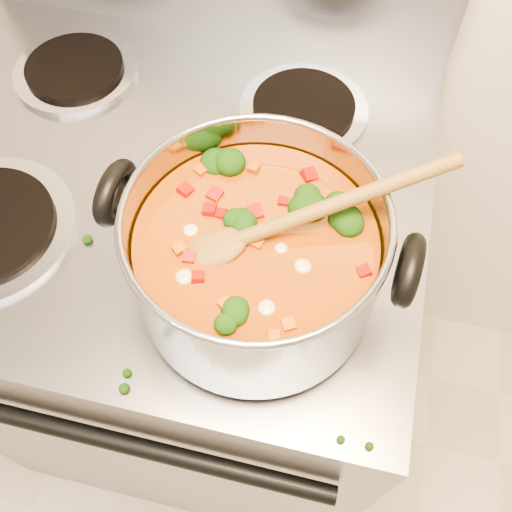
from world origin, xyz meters
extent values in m
cube|color=gray|center=(-0.04, 1.16, 0.46)|extent=(0.76, 0.66, 0.92)
cylinder|color=black|center=(-0.04, 0.82, 0.80)|extent=(0.64, 0.02, 0.02)
cylinder|color=#A5A5AD|center=(0.14, 1.01, 0.92)|extent=(0.23, 0.23, 0.01)
cylinder|color=black|center=(0.14, 1.01, 0.93)|extent=(0.18, 0.18, 0.01)
cylinder|color=#A5A5AD|center=(-0.22, 1.31, 0.92)|extent=(0.19, 0.19, 0.01)
cylinder|color=black|center=(-0.22, 1.31, 0.93)|extent=(0.15, 0.15, 0.01)
cylinder|color=#A5A5AD|center=(0.14, 1.31, 0.92)|extent=(0.19, 0.19, 0.01)
cylinder|color=black|center=(0.14, 1.31, 0.93)|extent=(0.15, 0.15, 0.01)
cylinder|color=#9B9CA3|center=(0.14, 1.00, 1.01)|extent=(0.27, 0.27, 0.14)
torus|color=#9B9CA3|center=(0.14, 1.00, 1.08)|extent=(0.27, 0.27, 0.01)
cylinder|color=#9A500E|center=(0.14, 1.00, 0.99)|extent=(0.25, 0.25, 0.11)
torus|color=black|center=(-0.02, 1.01, 1.06)|extent=(0.03, 0.08, 0.08)
torus|color=black|center=(0.29, 0.99, 1.06)|extent=(0.03, 0.08, 0.08)
ellipsoid|color=black|center=(0.16, 0.93, 1.04)|extent=(0.04, 0.04, 0.03)
ellipsoid|color=black|center=(0.09, 0.94, 1.04)|extent=(0.04, 0.04, 0.03)
ellipsoid|color=black|center=(0.19, 1.07, 1.04)|extent=(0.04, 0.04, 0.03)
ellipsoid|color=black|center=(0.14, 1.00, 1.04)|extent=(0.04, 0.04, 0.03)
ellipsoid|color=black|center=(0.16, 0.90, 1.04)|extent=(0.04, 0.04, 0.03)
ellipsoid|color=black|center=(0.16, 1.00, 1.04)|extent=(0.04, 0.04, 0.03)
ellipsoid|color=black|center=(0.15, 0.97, 1.04)|extent=(0.04, 0.04, 0.03)
ellipsoid|color=#9A0508|center=(0.16, 0.92, 1.04)|extent=(0.01, 0.01, 0.01)
ellipsoid|color=#9A0508|center=(0.22, 1.04, 1.04)|extent=(0.01, 0.01, 0.01)
ellipsoid|color=#9A0508|center=(0.05, 0.94, 1.04)|extent=(0.01, 0.01, 0.01)
ellipsoid|color=#9A0508|center=(0.06, 1.06, 1.04)|extent=(0.01, 0.01, 0.01)
ellipsoid|color=#9A0508|center=(0.10, 0.99, 1.04)|extent=(0.01, 0.01, 0.01)
ellipsoid|color=#9A0508|center=(0.23, 0.96, 1.04)|extent=(0.01, 0.01, 0.01)
ellipsoid|color=#9A0508|center=(0.14, 1.11, 1.04)|extent=(0.01, 0.01, 0.01)
ellipsoid|color=#9A0508|center=(0.17, 0.96, 1.04)|extent=(0.01, 0.01, 0.01)
ellipsoid|color=#9A0508|center=(0.06, 1.05, 1.04)|extent=(0.01, 0.01, 0.01)
ellipsoid|color=#9A0508|center=(0.16, 0.94, 1.04)|extent=(0.01, 0.01, 0.01)
ellipsoid|color=#9A0508|center=(0.04, 0.97, 1.04)|extent=(0.01, 0.01, 0.01)
ellipsoid|color=#A24809|center=(0.04, 0.97, 1.04)|extent=(0.01, 0.01, 0.01)
ellipsoid|color=#A24809|center=(0.24, 0.96, 1.04)|extent=(0.01, 0.01, 0.01)
ellipsoid|color=#A24809|center=(0.07, 0.97, 1.04)|extent=(0.01, 0.01, 0.01)
ellipsoid|color=#A24809|center=(0.09, 1.00, 1.04)|extent=(0.01, 0.01, 0.01)
ellipsoid|color=#A24809|center=(0.22, 1.07, 1.04)|extent=(0.01, 0.01, 0.01)
ellipsoid|color=#A24809|center=(0.11, 1.00, 1.04)|extent=(0.01, 0.01, 0.01)
ellipsoid|color=#A24809|center=(0.13, 1.04, 1.04)|extent=(0.01, 0.01, 0.01)
ellipsoid|color=#A24809|center=(0.06, 1.01, 1.04)|extent=(0.01, 0.01, 0.01)
ellipsoid|color=#A24809|center=(0.19, 0.95, 1.04)|extent=(0.01, 0.01, 0.01)
ellipsoid|color=#A24809|center=(0.21, 0.94, 1.04)|extent=(0.01, 0.01, 0.01)
ellipsoid|color=#A24809|center=(0.09, 1.03, 1.04)|extent=(0.01, 0.01, 0.01)
ellipsoid|color=#C1B985|center=(0.17, 1.06, 1.04)|extent=(0.02, 0.02, 0.01)
ellipsoid|color=#C1B985|center=(0.06, 0.96, 1.04)|extent=(0.02, 0.02, 0.01)
ellipsoid|color=#C1B985|center=(0.12, 0.89, 1.04)|extent=(0.02, 0.02, 0.01)
ellipsoid|color=#C1B985|center=(0.10, 1.09, 1.04)|extent=(0.02, 0.02, 0.01)
ellipsoid|color=#C1B985|center=(0.15, 0.90, 1.04)|extent=(0.02, 0.02, 0.01)
ellipsoid|color=brown|center=(0.10, 0.98, 1.04)|extent=(0.09, 0.08, 0.04)
cylinder|color=brown|center=(0.21, 1.04, 1.08)|extent=(0.23, 0.13, 0.08)
ellipsoid|color=black|center=(0.01, 1.19, 0.92)|extent=(0.01, 0.01, 0.01)
ellipsoid|color=black|center=(-0.01, 1.11, 0.92)|extent=(0.01, 0.01, 0.01)
ellipsoid|color=black|center=(0.18, 0.85, 0.92)|extent=(0.01, 0.01, 0.01)
ellipsoid|color=black|center=(-0.08, 1.01, 0.92)|extent=(0.01, 0.01, 0.01)
ellipsoid|color=black|center=(0.14, 1.22, 0.92)|extent=(0.01, 0.01, 0.01)
camera|label=1|loc=(0.21, 0.69, 1.53)|focal=40.00mm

